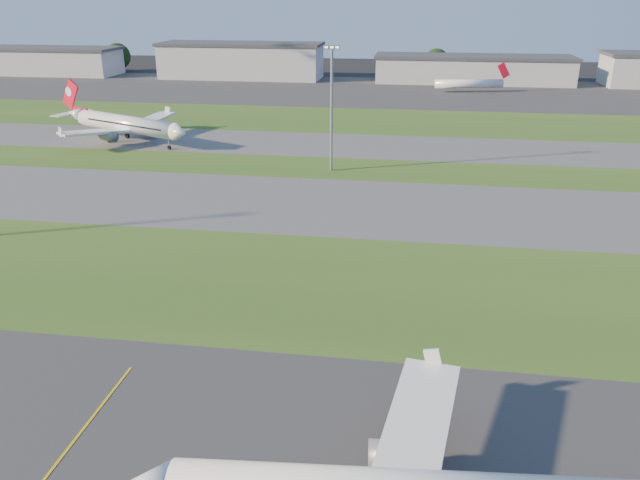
# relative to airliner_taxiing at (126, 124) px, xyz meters

# --- Properties ---
(grass_strip_a) EXTENTS (300.00, 34.00, 0.01)m
(grass_strip_a) POSITION_rel_airliner_taxiing_xyz_m (40.01, -75.16, -4.54)
(grass_strip_a) COLOR #2D541C
(grass_strip_a) RESTS_ON ground
(taxiway_a) EXTENTS (300.00, 32.00, 0.01)m
(taxiway_a) POSITION_rel_airliner_taxiing_xyz_m (40.01, -42.16, -4.54)
(taxiway_a) COLOR #515154
(taxiway_a) RESTS_ON ground
(grass_strip_b) EXTENTS (300.00, 18.00, 0.01)m
(grass_strip_b) POSITION_rel_airliner_taxiing_xyz_m (40.01, -17.16, -4.54)
(grass_strip_b) COLOR #2D541C
(grass_strip_b) RESTS_ON ground
(taxiway_b) EXTENTS (300.00, 26.00, 0.01)m
(taxiway_b) POSITION_rel_airliner_taxiing_xyz_m (40.01, 4.84, -4.54)
(taxiway_b) COLOR #515154
(taxiway_b) RESTS_ON ground
(grass_strip_c) EXTENTS (300.00, 40.00, 0.01)m
(grass_strip_c) POSITION_rel_airliner_taxiing_xyz_m (40.01, 37.84, -4.54)
(grass_strip_c) COLOR #2D541C
(grass_strip_c) RESTS_ON ground
(apron_far) EXTENTS (400.00, 80.00, 0.01)m
(apron_far) POSITION_rel_airliner_taxiing_xyz_m (40.01, 97.84, -4.54)
(apron_far) COLOR #333335
(apron_far) RESTS_ON ground
(airliner_taxiing) EXTENTS (38.66, 32.94, 12.94)m
(airliner_taxiing) POSITION_rel_airliner_taxiing_xyz_m (0.00, 0.00, 0.00)
(airliner_taxiing) COLOR white
(airliner_taxiing) RESTS_ON ground
(mini_jet_near) EXTENTS (28.31, 8.65, 9.48)m
(mini_jet_near) POSITION_rel_airliner_taxiing_xyz_m (91.87, 100.17, -1.26)
(mini_jet_near) COLOR white
(mini_jet_near) RESTS_ON ground
(light_mast_centre) EXTENTS (3.20, 0.70, 25.80)m
(light_mast_centre) POSITION_rel_airliner_taxiing_xyz_m (55.01, -19.16, 10.27)
(light_mast_centre) COLOR gray
(light_mast_centre) RESTS_ON ground
(hangar_far_west) EXTENTS (91.80, 23.00, 12.20)m
(hangar_far_west) POSITION_rel_airliner_taxiing_xyz_m (-109.99, 127.84, 1.59)
(hangar_far_west) COLOR #9A9CA1
(hangar_far_west) RESTS_ON ground
(hangar_west) EXTENTS (71.40, 23.00, 15.20)m
(hangar_west) POSITION_rel_airliner_taxiing_xyz_m (-4.99, 127.84, 3.09)
(hangar_west) COLOR #9A9CA1
(hangar_west) RESTS_ON ground
(hangar_east) EXTENTS (81.60, 23.00, 11.20)m
(hangar_east) POSITION_rel_airliner_taxiing_xyz_m (95.01, 127.84, 1.09)
(hangar_east) COLOR #9A9CA1
(hangar_east) RESTS_ON ground
(tree_west) EXTENTS (12.10, 12.10, 13.20)m
(tree_west) POSITION_rel_airliner_taxiing_xyz_m (-69.99, 142.84, 2.59)
(tree_west) COLOR black
(tree_west) RESTS_ON ground
(tree_mid_west) EXTENTS (9.90, 9.90, 10.80)m
(tree_mid_west) POSITION_rel_airliner_taxiing_xyz_m (20.01, 138.84, 1.29)
(tree_mid_west) COLOR black
(tree_mid_west) RESTS_ON ground
(tree_mid_east) EXTENTS (11.55, 11.55, 12.60)m
(tree_mid_east) POSITION_rel_airliner_taxiing_xyz_m (80.01, 141.84, 2.27)
(tree_mid_east) COLOR black
(tree_mid_east) RESTS_ON ground
(tree_east) EXTENTS (10.45, 10.45, 11.40)m
(tree_east) POSITION_rel_airliner_taxiing_xyz_m (155.01, 139.84, 1.62)
(tree_east) COLOR black
(tree_east) RESTS_ON ground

